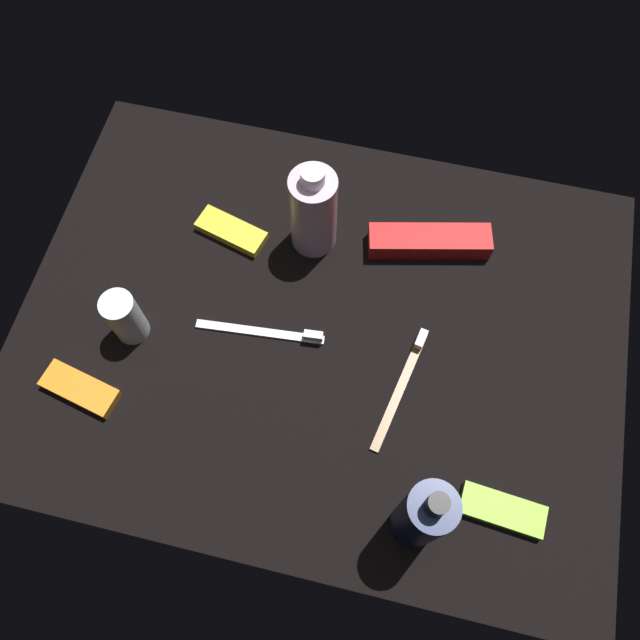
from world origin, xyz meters
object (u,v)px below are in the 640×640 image
object	(u,v)px
deodorant_stick	(125,317)
toothpaste_box_red	(429,241)
lotion_bottle	(422,516)
snack_bar_yellow	(231,231)
snack_bar_lime	(502,510)
toothbrush_brown	(403,382)
bodywash_bottle	(313,211)
snack_bar_orange	(80,389)
toothbrush_white	(268,332)

from	to	relation	value
deodorant_stick	toothpaste_box_red	bearing A→B (deg)	30.70
lotion_bottle	snack_bar_yellow	distance (cm)	48.84
deodorant_stick	toothpaste_box_red	xyz separation A→B (cm)	(37.76, 22.42, -2.78)
snack_bar_yellow	snack_bar_lime	bearing A→B (deg)	-19.81
lotion_bottle	toothpaste_box_red	distance (cm)	40.19
snack_bar_lime	toothbrush_brown	bearing A→B (deg)	142.46
deodorant_stick	toothpaste_box_red	distance (cm)	44.00
toothbrush_brown	snack_bar_lime	xyz separation A→B (cm)	(14.81, -13.61, 0.14)
bodywash_bottle	toothpaste_box_red	distance (cm)	17.82
deodorant_stick	snack_bar_orange	bearing A→B (deg)	-110.93
snack_bar_orange	snack_bar_lime	distance (cm)	56.55
toothbrush_white	snack_bar_orange	bearing A→B (deg)	-148.50
snack_bar_orange	snack_bar_lime	world-z (taller)	same
toothbrush_brown	snack_bar_yellow	bearing A→B (deg)	149.26
lotion_bottle	toothbrush_white	world-z (taller)	lotion_bottle
deodorant_stick	toothbrush_brown	size ratio (longest dim) A/B	0.49
bodywash_bottle	deodorant_stick	size ratio (longest dim) A/B	1.87
bodywash_bottle	toothpaste_box_red	world-z (taller)	bodywash_bottle
deodorant_stick	toothbrush_brown	distance (cm)	38.08
bodywash_bottle	snack_bar_lime	world-z (taller)	bodywash_bottle
deodorant_stick	toothpaste_box_red	world-z (taller)	deodorant_stick
snack_bar_lime	snack_bar_orange	bearing A→B (deg)	-177.87
deodorant_stick	snack_bar_yellow	xyz separation A→B (cm)	(9.01, 18.02, -3.63)
snack_bar_lime	snack_bar_yellow	world-z (taller)	same
toothbrush_brown	toothpaste_box_red	size ratio (longest dim) A/B	1.02
deodorant_stick	toothbrush_brown	bearing A→B (deg)	1.28
toothbrush_white	toothbrush_brown	distance (cm)	19.70
bodywash_bottle	toothbrush_brown	bearing A→B (deg)	-48.71
bodywash_bottle	toothbrush_white	distance (cm)	17.84
deodorant_stick	toothbrush_brown	xyz separation A→B (cm)	(37.88, 0.85, -3.78)
toothbrush_white	snack_bar_yellow	xyz separation A→B (cm)	(-9.38, 14.32, 0.14)
lotion_bottle	deodorant_stick	bearing A→B (deg)	158.24
toothpaste_box_red	snack_bar_yellow	bearing A→B (deg)	175.86
lotion_bottle	toothbrush_brown	xyz separation A→B (cm)	(-4.35, 17.70, -8.23)
toothbrush_white	toothpaste_box_red	distance (cm)	26.96
bodywash_bottle	deodorant_stick	distance (cm)	29.19
bodywash_bottle	snack_bar_orange	xyz separation A→B (cm)	(-24.86, -29.88, -6.62)
toothbrush_brown	snack_bar_orange	world-z (taller)	toothbrush_brown
toothpaste_box_red	lotion_bottle	bearing A→B (deg)	-96.35
bodywash_bottle	deodorant_stick	bearing A→B (deg)	-136.52
toothbrush_brown	snack_bar_orange	xyz separation A→B (cm)	(-41.66, -10.74, 0.14)
bodywash_bottle	snack_bar_yellow	bearing A→B (deg)	-170.75
toothbrush_white	snack_bar_orange	size ratio (longest dim) A/B	1.73
deodorant_stick	toothbrush_white	bearing A→B (deg)	11.36
lotion_bottle	snack_bar_orange	world-z (taller)	lotion_bottle
toothbrush_brown	toothpaste_box_red	bearing A→B (deg)	90.31
toothbrush_white	toothpaste_box_red	bearing A→B (deg)	44.03
toothbrush_brown	snack_bar_yellow	size ratio (longest dim) A/B	1.72
lotion_bottle	deodorant_stick	xyz separation A→B (cm)	(-42.22, 16.86, -4.45)
toothbrush_white	toothpaste_box_red	world-z (taller)	toothpaste_box_red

